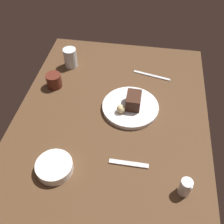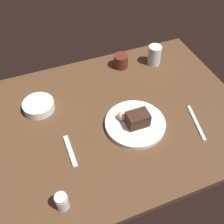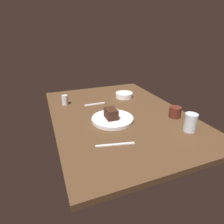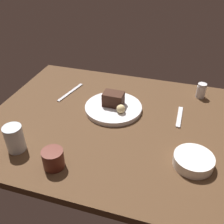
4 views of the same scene
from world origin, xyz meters
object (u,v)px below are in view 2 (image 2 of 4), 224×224
(coffee_cup, at_px, (121,61))
(dessert_spoon, at_px, (70,151))
(dessert_plate, at_px, (135,124))
(bread_roll, at_px, (122,116))
(chocolate_cake_slice, at_px, (138,119))
(salt_shaker, at_px, (62,202))
(butter_knife, at_px, (196,122))
(water_glass, at_px, (154,55))
(side_bowl, at_px, (39,106))

(coffee_cup, bearing_deg, dessert_spoon, 46.91)
(dessert_plate, height_order, bread_roll, bread_roll)
(bread_roll, distance_m, dessert_spoon, 0.25)
(dessert_spoon, bearing_deg, coffee_cup, -43.02)
(dessert_plate, relative_size, chocolate_cake_slice, 2.86)
(dessert_plate, distance_m, salt_shaker, 0.43)
(bread_roll, xyz_separation_m, coffee_cup, (-0.14, -0.34, -0.01))
(salt_shaker, distance_m, dessert_spoon, 0.22)
(salt_shaker, bearing_deg, butter_knife, -166.70)
(dessert_plate, xyz_separation_m, water_glass, (-0.26, -0.34, 0.04))
(water_glass, bearing_deg, side_bowl, 9.69)
(salt_shaker, height_order, dessert_spoon, salt_shaker)
(chocolate_cake_slice, relative_size, bread_roll, 2.38)
(coffee_cup, height_order, dessert_spoon, coffee_cup)
(bread_roll, relative_size, side_bowl, 0.27)
(chocolate_cake_slice, bearing_deg, water_glass, -126.20)
(bread_roll, relative_size, dessert_spoon, 0.25)
(bread_roll, xyz_separation_m, salt_shaker, (0.32, 0.26, -0.00))
(dessert_plate, bearing_deg, dessert_spoon, 5.28)
(chocolate_cake_slice, distance_m, water_glass, 0.44)
(chocolate_cake_slice, bearing_deg, side_bowl, -35.04)
(bread_roll, height_order, side_bowl, bread_roll)
(side_bowl, xyz_separation_m, coffee_cup, (-0.45, -0.14, 0.01))
(bread_roll, relative_size, water_glass, 0.37)
(chocolate_cake_slice, height_order, side_bowl, chocolate_cake_slice)
(dessert_plate, xyz_separation_m, salt_shaker, (0.37, 0.23, 0.02))
(dessert_plate, distance_m, coffee_cup, 0.39)
(water_glass, distance_m, dessert_spoon, 0.67)
(dessert_spoon, xyz_separation_m, butter_knife, (-0.53, 0.06, -0.00))
(coffee_cup, bearing_deg, salt_shaker, 52.85)
(bread_roll, bearing_deg, butter_knife, 157.55)
(butter_knife, bearing_deg, salt_shaker, 115.95)
(bread_roll, distance_m, salt_shaker, 0.42)
(salt_shaker, distance_m, side_bowl, 0.47)
(chocolate_cake_slice, xyz_separation_m, bread_roll, (0.05, -0.05, -0.01))
(side_bowl, xyz_separation_m, dessert_spoon, (-0.07, 0.27, -0.02))
(coffee_cup, bearing_deg, dessert_plate, 76.04)
(water_glass, distance_m, side_bowl, 0.63)
(chocolate_cake_slice, relative_size, coffee_cup, 1.21)
(salt_shaker, bearing_deg, side_bowl, -91.55)
(side_bowl, distance_m, coffee_cup, 0.47)
(coffee_cup, relative_size, dessert_spoon, 0.48)
(chocolate_cake_slice, bearing_deg, bread_roll, -45.47)
(side_bowl, height_order, coffee_cup, coffee_cup)
(salt_shaker, height_order, water_glass, water_glass)
(dessert_plate, xyz_separation_m, chocolate_cake_slice, (-0.00, 0.01, 0.04))
(salt_shaker, bearing_deg, dessert_plate, -148.20)
(dessert_plate, relative_size, water_glass, 2.51)
(chocolate_cake_slice, distance_m, side_bowl, 0.44)
(coffee_cup, distance_m, butter_knife, 0.49)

